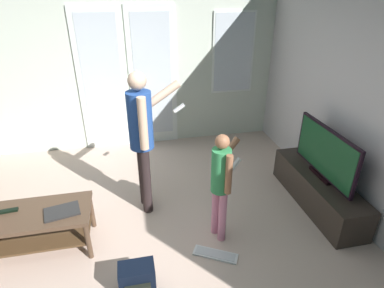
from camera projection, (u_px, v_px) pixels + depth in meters
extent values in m
cube|color=beige|center=(113.00, 260.00, 3.08)|extent=(5.44, 5.19, 0.02)
cube|color=silver|center=(104.00, 63.00, 4.70)|extent=(5.44, 0.06, 2.69)
cube|color=white|center=(103.00, 83.00, 4.78)|extent=(0.73, 0.02, 2.19)
cube|color=silver|center=(102.00, 80.00, 4.75)|extent=(0.57, 0.01, 1.89)
cube|color=white|center=(153.00, 80.00, 4.92)|extent=(0.73, 0.02, 2.19)
cube|color=silver|center=(153.00, 77.00, 4.89)|extent=(0.57, 0.01, 1.89)
cube|color=white|center=(233.00, 53.00, 5.00)|extent=(0.68, 0.02, 1.26)
cube|color=silver|center=(234.00, 53.00, 4.99)|extent=(0.62, 0.01, 1.20)
cube|color=#4F3929|center=(36.00, 214.00, 3.02)|extent=(1.00, 0.53, 0.04)
cube|color=#4F3720|center=(42.00, 236.00, 3.15)|extent=(0.92, 0.45, 0.02)
cylinder|color=#4F3929|center=(88.00, 241.00, 3.01)|extent=(0.05, 0.05, 0.41)
cylinder|color=#4F3929|center=(92.00, 211.00, 3.41)|extent=(0.05, 0.05, 0.41)
cube|color=#312821|center=(317.00, 190.00, 3.77)|extent=(0.41, 1.46, 0.39)
cube|color=black|center=(358.00, 230.00, 3.13)|extent=(0.35, 0.02, 0.22)
cube|color=black|center=(321.00, 175.00, 3.67)|extent=(0.08, 0.37, 0.04)
cube|color=black|center=(326.00, 152.00, 3.54)|extent=(0.04, 1.07, 0.56)
cube|color=#194C28|center=(324.00, 152.00, 3.53)|extent=(0.00, 1.02, 0.51)
cylinder|color=black|center=(146.00, 182.00, 3.56)|extent=(0.11, 0.11, 0.80)
cylinder|color=black|center=(143.00, 174.00, 3.71)|extent=(0.11, 0.11, 0.80)
cylinder|color=#244995|center=(140.00, 121.00, 3.32)|extent=(0.26, 0.26, 0.63)
sphere|color=beige|center=(137.00, 81.00, 3.12)|extent=(0.19, 0.19, 0.19)
cylinder|color=beige|center=(143.00, 124.00, 3.15)|extent=(0.09, 0.09, 0.56)
cylinder|color=beige|center=(158.00, 98.00, 3.46)|extent=(0.53, 0.15, 0.37)
cube|color=white|center=(179.00, 108.00, 3.59)|extent=(0.14, 0.05, 0.10)
cylinder|color=pink|center=(222.00, 217.00, 3.20)|extent=(0.08, 0.08, 0.58)
cylinder|color=pink|center=(215.00, 210.00, 3.29)|extent=(0.08, 0.08, 0.58)
cylinder|color=#369355|center=(221.00, 171.00, 3.01)|extent=(0.19, 0.19, 0.45)
sphere|color=#9F6747|center=(222.00, 142.00, 2.87)|extent=(0.14, 0.14, 0.14)
cylinder|color=#9F6747|center=(229.00, 175.00, 2.90)|extent=(0.07, 0.07, 0.40)
cylinder|color=#9F6747|center=(226.00, 154.00, 3.13)|extent=(0.33, 0.16, 0.34)
cube|color=white|center=(236.00, 164.00, 3.26)|extent=(0.12, 0.07, 0.12)
cube|color=black|center=(137.00, 278.00, 2.71)|extent=(0.31, 0.19, 0.28)
cube|color=white|center=(215.00, 254.00, 3.12)|extent=(0.45, 0.33, 0.02)
cube|color=silver|center=(215.00, 254.00, 3.11)|extent=(0.39, 0.28, 0.00)
cube|color=#272627|center=(62.00, 211.00, 3.01)|extent=(0.36, 0.28, 0.02)
cube|color=black|center=(8.00, 211.00, 3.02)|extent=(0.17, 0.07, 0.02)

